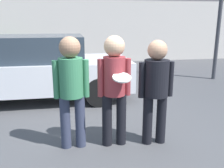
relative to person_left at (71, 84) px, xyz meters
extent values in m
plane|color=#3F3F42|center=(0.55, 0.05, -0.99)|extent=(56.00, 56.00, 0.00)
cube|color=beige|center=(0.55, 7.99, 0.59)|extent=(24.00, 0.18, 3.15)
cylinder|color=#2D3347|center=(-0.11, 0.00, -0.59)|extent=(0.15, 0.15, 0.80)
cylinder|color=#2D3347|center=(0.11, 0.00, -0.59)|extent=(0.15, 0.15, 0.80)
cylinder|color=#33724C|center=(0.00, 0.00, 0.09)|extent=(0.34, 0.34, 0.56)
cylinder|color=#33724C|center=(-0.21, 0.00, 0.07)|extent=(0.09, 0.09, 0.55)
cylinder|color=#33724C|center=(0.21, 0.00, 0.07)|extent=(0.09, 0.09, 0.55)
sphere|color=#8C664C|center=(0.00, 0.00, 0.53)|extent=(0.30, 0.30, 0.30)
cylinder|color=black|center=(0.51, -0.03, -0.58)|extent=(0.15, 0.15, 0.80)
cylinder|color=black|center=(0.73, -0.03, -0.58)|extent=(0.15, 0.15, 0.80)
cylinder|color=maroon|center=(0.62, -0.03, 0.10)|extent=(0.32, 0.32, 0.57)
cylinder|color=maroon|center=(0.42, -0.03, 0.08)|extent=(0.09, 0.09, 0.55)
cylinder|color=maroon|center=(0.82, -0.03, 0.08)|extent=(0.09, 0.09, 0.55)
sphere|color=tan|center=(0.62, -0.03, 0.53)|extent=(0.30, 0.30, 0.30)
cylinder|color=silver|center=(0.68, -0.27, 0.13)|extent=(0.26, 0.25, 0.10)
cylinder|color=black|center=(1.13, -0.09, -0.60)|extent=(0.15, 0.15, 0.77)
cylinder|color=black|center=(1.35, -0.09, -0.60)|extent=(0.15, 0.15, 0.77)
cylinder|color=black|center=(1.24, -0.09, 0.06)|extent=(0.37, 0.37, 0.55)
cylinder|color=black|center=(1.02, -0.09, 0.03)|extent=(0.09, 0.09, 0.53)
cylinder|color=black|center=(1.47, -0.09, 0.03)|extent=(0.09, 0.09, 0.53)
sphere|color=tan|center=(1.24, -0.09, 0.47)|extent=(0.29, 0.29, 0.29)
cube|color=silver|center=(-0.70, 2.62, -0.37)|extent=(4.28, 1.88, 0.68)
cube|color=#28333D|center=(-0.79, 2.62, 0.26)|extent=(2.23, 1.62, 0.57)
cylinder|color=black|center=(0.62, 3.46, -0.66)|extent=(0.66, 0.22, 0.66)
cylinder|color=black|center=(0.62, 1.78, -0.66)|extent=(0.66, 0.22, 0.66)
sphere|color=#2D6B33|center=(-2.60, 7.32, -0.51)|extent=(0.94, 0.94, 0.94)
camera|label=1|loc=(-0.03, -3.52, 0.88)|focal=40.00mm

